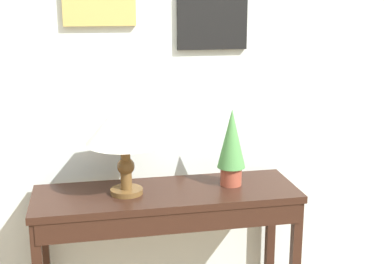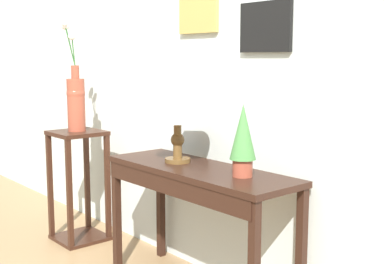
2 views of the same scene
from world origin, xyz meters
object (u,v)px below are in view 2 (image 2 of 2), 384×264
object	(u,v)px
potted_plant_on_console	(243,137)
flower_vase_tall	(76,97)
table_lamp	(177,106)
pedestal_stand_left	(79,186)
console_table	(195,186)

from	to	relation	value
potted_plant_on_console	flower_vase_tall	bearing A→B (deg)	-175.76
table_lamp	pedestal_stand_left	xyz separation A→B (m)	(-1.09, -0.10, -0.69)
flower_vase_tall	potted_plant_on_console	bearing A→B (deg)	4.24
table_lamp	potted_plant_on_console	world-z (taller)	table_lamp
console_table	potted_plant_on_console	distance (m)	0.46
potted_plant_on_console	flower_vase_tall	size ratio (longest dim) A/B	0.48
pedestal_stand_left	table_lamp	bearing A→B (deg)	5.01
potted_plant_on_console	pedestal_stand_left	world-z (taller)	potted_plant_on_console
table_lamp	potted_plant_on_console	distance (m)	0.54
flower_vase_tall	pedestal_stand_left	bearing A→B (deg)	101.11
pedestal_stand_left	flower_vase_tall	bearing A→B (deg)	-78.89
table_lamp	potted_plant_on_console	bearing A→B (deg)	2.34
potted_plant_on_console	pedestal_stand_left	size ratio (longest dim) A/B	0.46
console_table	table_lamp	world-z (taller)	table_lamp
pedestal_stand_left	flower_vase_tall	size ratio (longest dim) A/B	1.05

